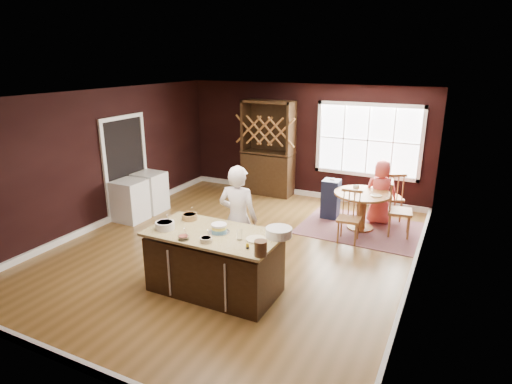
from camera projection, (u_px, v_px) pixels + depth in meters
room_shell at (234, 176)px, 7.25m from camera, size 7.00×7.00×7.00m
window at (368, 140)px, 9.54m from camera, size 2.36×0.10×1.66m
doorway at (126, 168)px, 9.11m from camera, size 0.08×1.26×2.13m
kitchen_island at (215, 263)px, 6.16m from camera, size 1.90×1.00×0.92m
dining_table at (362, 203)px, 8.40m from camera, size 1.10×1.10×0.75m
baker at (238, 219)px, 6.66m from camera, size 0.67×0.48×1.73m
layer_cake at (219, 228)px, 6.00m from camera, size 0.31×0.31×0.12m
bowl_blue at (165, 225)px, 6.13m from camera, size 0.28×0.28×0.11m
bowl_yellow at (190, 217)px, 6.49m from camera, size 0.24×0.24×0.09m
bowl_pink at (183, 238)px, 5.78m from camera, size 0.15×0.15×0.06m
bowl_olive at (206, 240)px, 5.70m from camera, size 0.17×0.17×0.06m
drinking_glass at (240, 235)px, 5.75m from camera, size 0.08×0.08×0.15m
dinner_plate at (256, 239)px, 5.77m from camera, size 0.28×0.28×0.02m
white_tub at (279, 232)px, 5.86m from camera, size 0.37×0.37×0.13m
stoneware_crock at (261, 248)px, 5.29m from camera, size 0.17×0.17×0.20m
toy_figurine at (247, 246)px, 5.50m from camera, size 0.05×0.05×0.08m
rug at (360, 228)px, 8.56m from camera, size 2.33×1.83×0.01m
chair_east at (400, 209)px, 8.07m from camera, size 0.49×0.51×1.07m
chair_south at (349, 217)px, 7.81m from camera, size 0.44×0.42×0.98m
chair_north at (391, 196)px, 8.87m from camera, size 0.59×0.59×1.06m
seated_woman at (381, 192)px, 8.66m from camera, size 0.73×0.57×1.33m
high_chair at (331, 198)px, 9.02m from camera, size 0.36×0.36×0.87m
toddler at (331, 181)px, 8.93m from camera, size 0.18×0.14×0.26m
table_plate at (376, 196)px, 8.14m from camera, size 0.21×0.21×0.02m
table_cup at (356, 188)px, 8.49m from camera, size 0.14×0.14×0.10m
hutch at (268, 148)px, 10.42m from camera, size 1.26×0.52×2.30m
washer at (130, 201)px, 8.88m from camera, size 0.59×0.57×0.86m
dryer at (150, 192)px, 9.43m from camera, size 0.60×0.58×0.87m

